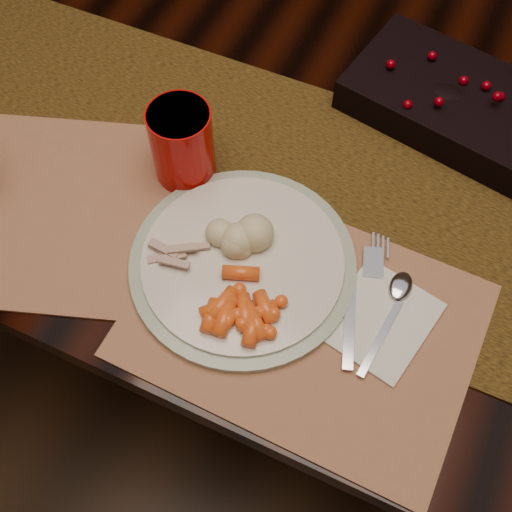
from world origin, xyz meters
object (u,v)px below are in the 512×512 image
at_px(napkin, 380,320).
at_px(red_cup, 182,144).
at_px(turkey_shreds, 176,253).
at_px(mashed_potatoes, 241,227).
at_px(dinner_plate, 243,263).
at_px(dining_table, 310,240).
at_px(centerpiece, 469,105).
at_px(placemat_main, 304,320).
at_px(baby_carrots, 237,300).

xyz_separation_m(napkin, red_cup, (-0.34, 0.11, 0.06)).
bearing_deg(turkey_shreds, mashed_potatoes, 44.48).
height_order(dinner_plate, mashed_potatoes, mashed_potatoes).
bearing_deg(dining_table, centerpiece, 20.98).
xyz_separation_m(dinner_plate, turkey_shreds, (-0.08, -0.03, 0.02)).
xyz_separation_m(placemat_main, mashed_potatoes, (-0.12, 0.07, 0.04)).
bearing_deg(red_cup, placemat_main, -30.72).
relative_size(centerpiece, napkin, 2.63).
relative_size(dinner_plate, mashed_potatoes, 3.47).
height_order(centerpiece, red_cup, red_cup).
distance_m(placemat_main, dinner_plate, 0.11).
xyz_separation_m(turkey_shreds, napkin, (0.27, 0.03, -0.02)).
height_order(dining_table, dinner_plate, dinner_plate).
height_order(dinner_plate, red_cup, red_cup).
xyz_separation_m(mashed_potatoes, napkin, (0.21, -0.03, -0.04)).
xyz_separation_m(placemat_main, dinner_plate, (-0.10, 0.04, 0.01)).
height_order(centerpiece, baby_carrots, centerpiece).
bearing_deg(napkin, baby_carrots, -148.75).
bearing_deg(turkey_shreds, dining_table, 75.22).
bearing_deg(turkey_shreds, baby_carrots, -15.59).
xyz_separation_m(baby_carrots, mashed_potatoes, (-0.04, 0.09, 0.01)).
bearing_deg(red_cup, napkin, -17.66).
xyz_separation_m(dining_table, red_cup, (-0.15, -0.19, 0.44)).
relative_size(centerpiece, dinner_plate, 1.19).
xyz_separation_m(dining_table, placemat_main, (0.10, -0.33, 0.38)).
distance_m(dining_table, mashed_potatoes, 0.50).
bearing_deg(baby_carrots, dinner_plate, 108.95).
height_order(centerpiece, placemat_main, centerpiece).
xyz_separation_m(dinner_plate, baby_carrots, (0.02, -0.06, 0.02)).
bearing_deg(napkin, turkey_shreds, -161.45).
xyz_separation_m(dinner_plate, napkin, (0.19, 0.00, -0.01)).
bearing_deg(dining_table, dinner_plate, -90.97).
distance_m(dining_table, baby_carrots, 0.54).
height_order(centerpiece, turkey_shreds, centerpiece).
xyz_separation_m(centerpiece, napkin, (-0.00, -0.37, -0.03)).
height_order(mashed_potatoes, turkey_shreds, mashed_potatoes).
bearing_deg(placemat_main, red_cup, 150.41).
bearing_deg(turkey_shreds, napkin, 6.82).
height_order(placemat_main, baby_carrots, baby_carrots).
distance_m(baby_carrots, napkin, 0.18).
xyz_separation_m(placemat_main, baby_carrots, (-0.08, -0.02, 0.03)).
distance_m(centerpiece, placemat_main, 0.42).
bearing_deg(centerpiece, turkey_shreds, -124.79).
bearing_deg(centerpiece, mashed_potatoes, -122.40).
bearing_deg(mashed_potatoes, dining_table, 85.13).
distance_m(dining_table, dinner_plate, 0.49).
height_order(dinner_plate, baby_carrots, baby_carrots).
distance_m(dinner_plate, napkin, 0.19).
bearing_deg(dining_table, mashed_potatoes, -94.87).
bearing_deg(dining_table, napkin, -57.48).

